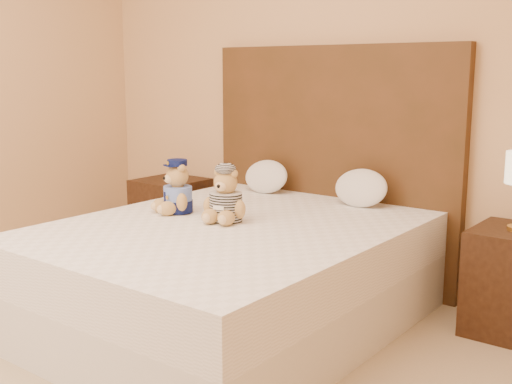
# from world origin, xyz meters

# --- Properties ---
(bed) EXTENTS (1.60, 2.00, 0.55)m
(bed) POSITION_xyz_m (0.00, 1.20, 0.28)
(bed) COLOR white
(bed) RESTS_ON ground
(headboard) EXTENTS (1.75, 0.08, 1.50)m
(headboard) POSITION_xyz_m (0.00, 2.21, 0.75)
(headboard) COLOR #502F18
(headboard) RESTS_ON ground
(nightstand_left) EXTENTS (0.45, 0.45, 0.55)m
(nightstand_left) POSITION_xyz_m (-1.25, 2.00, 0.28)
(nightstand_left) COLOR #3A2212
(nightstand_left) RESTS_ON ground
(teddy_police) EXTENTS (0.33, 0.33, 0.30)m
(teddy_police) POSITION_xyz_m (-0.42, 1.24, 0.70)
(teddy_police) COLOR #AB8742
(teddy_police) RESTS_ON bed
(teddy_prisoner) EXTENTS (0.31, 0.30, 0.29)m
(teddy_prisoner) POSITION_xyz_m (-0.06, 1.24, 0.70)
(teddy_prisoner) COLOR #AB8742
(teddy_prisoner) RESTS_ON bed
(pillow_left) EXTENTS (0.33, 0.21, 0.23)m
(pillow_left) POSITION_xyz_m (-0.39, 2.03, 0.67)
(pillow_left) COLOR white
(pillow_left) RESTS_ON bed
(pillow_right) EXTENTS (0.34, 0.22, 0.24)m
(pillow_right) POSITION_xyz_m (0.32, 2.03, 0.67)
(pillow_right) COLOR white
(pillow_right) RESTS_ON bed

